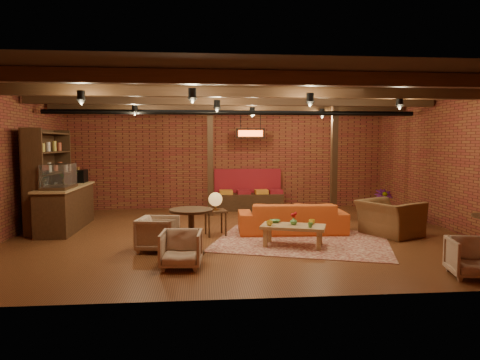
{
  "coord_description": "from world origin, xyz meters",
  "views": [
    {
      "loc": [
        -0.86,
        -9.51,
        2.08
      ],
      "look_at": [
        0.03,
        0.2,
        1.22
      ],
      "focal_mm": 32.0,
      "sensor_mm": 36.0,
      "label": 1
    }
  ],
  "objects": [
    {
      "name": "plant_tall",
      "position": [
        3.89,
        1.22,
        1.28
      ],
      "size": [
        1.46,
        1.46,
        2.56
      ],
      "primitive_type": "imported",
      "rotation": [
        0.0,
        0.0,
        -0.02
      ],
      "color": "#4C7F4C",
      "rests_on": "floor"
    },
    {
      "name": "rug",
      "position": [
        1.25,
        -0.8,
        0.01
      ],
      "size": [
        4.21,
        3.68,
        0.01
      ],
      "primitive_type": "cube",
      "rotation": [
        0.0,
        0.0,
        -0.32
      ],
      "color": "maroon",
      "rests_on": "floor"
    },
    {
      "name": "sofa",
      "position": [
        1.21,
        0.06,
        0.36
      ],
      "size": [
        2.48,
        1.06,
        0.71
      ],
      "primitive_type": "imported",
      "rotation": [
        0.0,
        0.0,
        3.1
      ],
      "color": "#BD491A",
      "rests_on": "floor"
    },
    {
      "name": "wall_left",
      "position": [
        -5.0,
        0.0,
        1.6
      ],
      "size": [
        0.02,
        8.0,
        3.2
      ],
      "primitive_type": "cube",
      "color": "maroon",
      "rests_on": "ground"
    },
    {
      "name": "shelving_hutch",
      "position": [
        -4.5,
        1.1,
        1.2
      ],
      "size": [
        0.52,
        2.0,
        2.4
      ],
      "primitive_type": null,
      "color": "black",
      "rests_on": "ground"
    },
    {
      "name": "armchair_far",
      "position": [
        3.3,
        -3.4,
        0.33
      ],
      "size": [
        0.77,
        0.74,
        0.67
      ],
      "primitive_type": "imported",
      "rotation": [
        0.0,
        0.0,
        -0.23
      ],
      "color": "beige",
      "rests_on": "floor"
    },
    {
      "name": "wall_back",
      "position": [
        0.0,
        4.0,
        1.6
      ],
      "size": [
        10.0,
        0.02,
        3.2
      ],
      "primitive_type": "cube",
      "color": "maroon",
      "rests_on": "ground"
    },
    {
      "name": "side_table_book",
      "position": [
        4.2,
        0.54,
        0.44
      ],
      "size": [
        0.54,
        0.54,
        0.49
      ],
      "rotation": [
        0.0,
        0.0,
        -0.33
      ],
      "color": "black",
      "rests_on": "floor"
    },
    {
      "name": "post_left",
      "position": [
        -0.6,
        2.6,
        1.6
      ],
      "size": [
        0.16,
        0.16,
        3.2
      ],
      "primitive_type": "cube",
      "color": "black",
      "rests_on": "ground"
    },
    {
      "name": "service_counter",
      "position": [
        -4.1,
        1.0,
        0.8
      ],
      "size": [
        0.8,
        2.5,
        1.6
      ],
      "primitive_type": null,
      "color": "black",
      "rests_on": "ground"
    },
    {
      "name": "floor",
      "position": [
        0.0,
        0.0,
        0.0
      ],
      "size": [
        10.0,
        10.0,
        0.0
      ],
      "primitive_type": "plane",
      "color": "#442211",
      "rests_on": "ground"
    },
    {
      "name": "ceiling_pipe",
      "position": [
        0.0,
        1.6,
        2.85
      ],
      "size": [
        9.6,
        0.12,
        0.12
      ],
      "primitive_type": "cylinder",
      "rotation": [
        0.0,
        1.57,
        0.0
      ],
      "color": "black",
      "rests_on": "ceiling"
    },
    {
      "name": "ceiling",
      "position": [
        0.0,
        0.0,
        3.2
      ],
      "size": [
        10.0,
        8.0,
        0.02
      ],
      "primitive_type": "cube",
      "color": "black",
      "rests_on": "wall_back"
    },
    {
      "name": "armchair_b",
      "position": [
        -1.2,
        -2.47,
        0.34
      ],
      "size": [
        0.71,
        0.67,
        0.68
      ],
      "primitive_type": "imported",
      "rotation": [
        0.0,
        0.0,
        -0.08
      ],
      "color": "beige",
      "rests_on": "floor"
    },
    {
      "name": "coffee_table",
      "position": [
        0.96,
        -1.19,
        0.38
      ],
      "size": [
        1.39,
        1.01,
        0.68
      ],
      "rotation": [
        0.0,
        0.0,
        -0.34
      ],
      "color": "#8C6241",
      "rests_on": "floor"
    },
    {
      "name": "banquette",
      "position": [
        0.6,
        3.55,
        0.5
      ],
      "size": [
        2.1,
        0.7,
        1.0
      ],
      "primitive_type": null,
      "color": "maroon",
      "rests_on": "ground"
    },
    {
      "name": "ceiling_spotlights",
      "position": [
        0.0,
        0.0,
        2.86
      ],
      "size": [
        6.4,
        4.4,
        0.28
      ],
      "primitive_type": null,
      "color": "black",
      "rests_on": "ceiling"
    },
    {
      "name": "round_table_left",
      "position": [
        -1.05,
        -1.59,
        0.57
      ],
      "size": [
        0.81,
        0.81,
        0.85
      ],
      "color": "black",
      "rests_on": "floor"
    },
    {
      "name": "armchair_right",
      "position": [
        3.35,
        -0.39,
        0.53
      ],
      "size": [
        1.24,
        1.43,
        1.05
      ],
      "primitive_type": "imported",
      "rotation": [
        0.0,
        0.0,
        2.03
      ],
      "color": "brown",
      "rests_on": "floor"
    },
    {
      "name": "wall_right",
      "position": [
        5.0,
        0.0,
        1.6
      ],
      "size": [
        0.02,
        8.0,
        3.2
      ],
      "primitive_type": "cube",
      "color": "maroon",
      "rests_on": "ground"
    },
    {
      "name": "armchair_a",
      "position": [
        -1.69,
        -1.32,
        0.36
      ],
      "size": [
        0.78,
        0.82,
        0.73
      ],
      "primitive_type": "imported",
      "rotation": [
        0.0,
        0.0,
        1.38
      ],
      "color": "beige",
      "rests_on": "floor"
    },
    {
      "name": "side_table_lamp",
      "position": [
        -0.55,
        -0.03,
        0.74
      ],
      "size": [
        0.55,
        0.55,
        0.97
      ],
      "rotation": [
        0.0,
        0.0,
        0.2
      ],
      "color": "black",
      "rests_on": "floor"
    },
    {
      "name": "wall_front",
      "position": [
        0.0,
        -4.0,
        1.6
      ],
      "size": [
        10.0,
        0.02,
        3.2
      ],
      "primitive_type": "cube",
      "color": "maroon",
      "rests_on": "ground"
    },
    {
      "name": "ceiling_beams",
      "position": [
        0.0,
        0.0,
        3.08
      ],
      "size": [
        9.8,
        6.4,
        0.22
      ],
      "primitive_type": null,
      "color": "black",
      "rests_on": "ceiling"
    },
    {
      "name": "service_sign",
      "position": [
        0.6,
        3.1,
        2.35
      ],
      "size": [
        0.86,
        0.06,
        0.3
      ],
      "primitive_type": "cube",
      "color": "#F04E18",
      "rests_on": "ceiling"
    },
    {
      "name": "plant_counter",
      "position": [
        -4.0,
        1.2,
        1.22
      ],
      "size": [
        0.35,
        0.39,
        0.3
      ],
      "primitive_type": "imported",
      "color": "#337F33",
      "rests_on": "service_counter"
    },
    {
      "name": "post_right",
      "position": [
        2.8,
        2.0,
        1.6
      ],
      "size": [
        0.16,
        0.16,
        3.2
      ],
      "primitive_type": "cube",
      "color": "black",
      "rests_on": "ground"
    }
  ]
}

